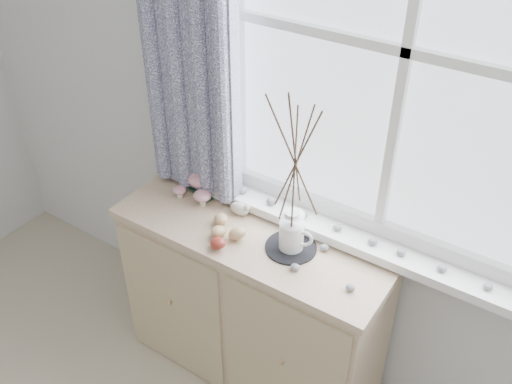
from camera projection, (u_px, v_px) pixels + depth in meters
sideboard at (252, 304)px, 2.58m from camera, size 1.20×0.45×0.85m
botanical_book at (188, 161)px, 2.52m from camera, size 0.40×0.24×0.27m
toadstool_cluster at (199, 184)px, 2.50m from camera, size 0.19×0.17×0.11m
wooden_eggs at (224, 232)px, 2.29m from camera, size 0.17×0.18×0.07m
songbird_figurine at (240, 208)px, 2.41m from camera, size 0.12×0.06×0.06m
crocheted_doily at (291, 247)px, 2.25m from camera, size 0.21×0.21×0.01m
twig_pitcher at (295, 158)px, 2.01m from camera, size 0.34×0.34×0.74m
sideboard_pebbles at (318, 258)px, 2.19m from camera, size 0.34×0.23×0.03m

